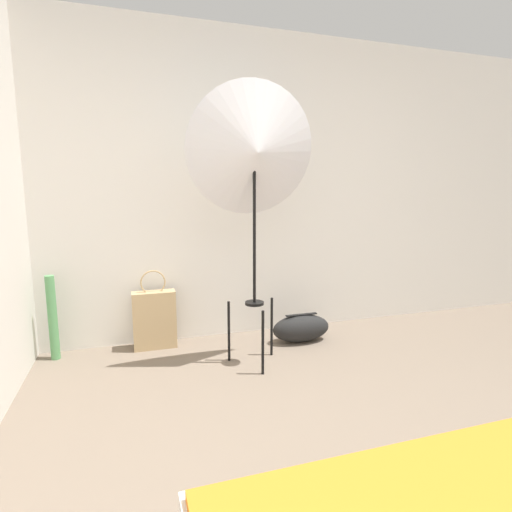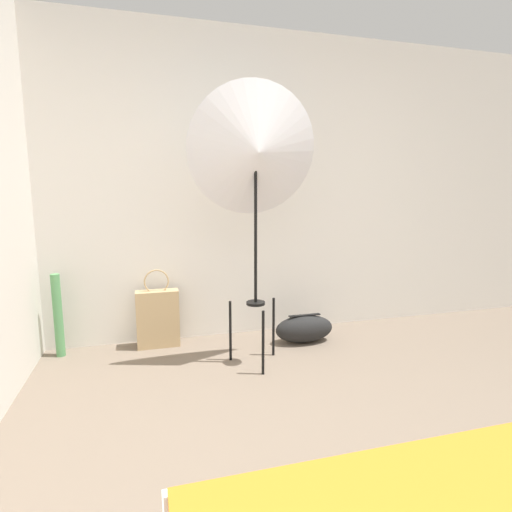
# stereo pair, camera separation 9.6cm
# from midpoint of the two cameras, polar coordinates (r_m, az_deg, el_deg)

# --- Properties ---
(wall_back) EXTENTS (8.00, 0.05, 2.60)m
(wall_back) POSITION_cam_midpoint_polar(r_m,az_deg,el_deg) (3.50, -1.24, 9.79)
(wall_back) COLOR silver
(wall_back) RESTS_ON ground_plane
(photo_umbrella) EXTENTS (0.93, 0.39, 2.01)m
(photo_umbrella) POSITION_cam_midpoint_polar(r_m,az_deg,el_deg) (2.83, 0.95, 14.60)
(photo_umbrella) COLOR black
(photo_umbrella) RESTS_ON ground_plane
(tote_bag) EXTENTS (0.34, 0.13, 0.65)m
(tote_bag) POSITION_cam_midpoint_polar(r_m,az_deg,el_deg) (3.39, -13.04, -8.61)
(tote_bag) COLOR tan
(tote_bag) RESTS_ON ground_plane
(duffel_bag) EXTENTS (0.50, 0.23, 0.24)m
(duffel_bag) POSITION_cam_midpoint_polar(r_m,az_deg,el_deg) (3.46, 7.71, -10.26)
(duffel_bag) COLOR black
(duffel_bag) RESTS_ON ground_plane
(paper_roll) EXTENTS (0.07, 0.07, 0.65)m
(paper_roll) POSITION_cam_midpoint_polar(r_m,az_deg,el_deg) (3.42, -25.72, -7.68)
(paper_roll) COLOR #56995B
(paper_roll) RESTS_ON ground_plane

